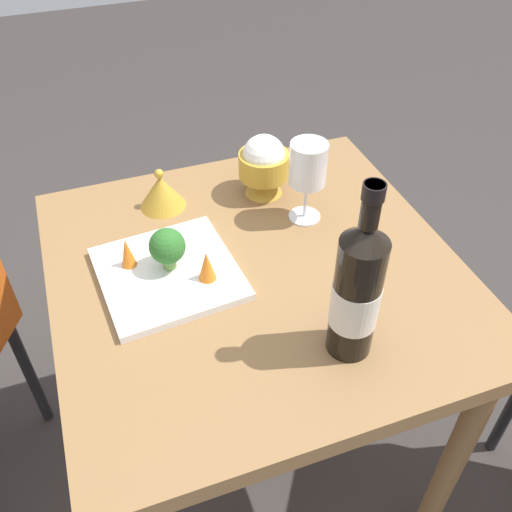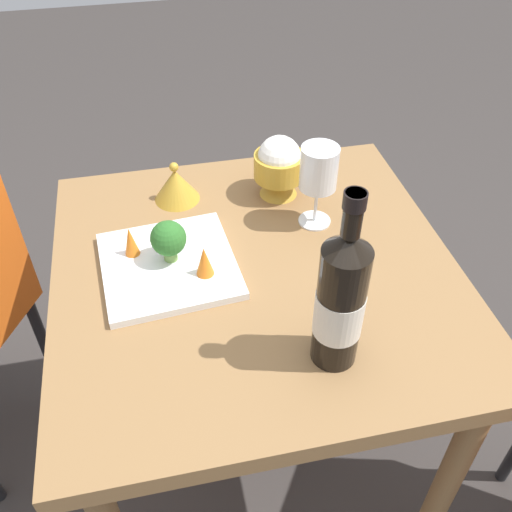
{
  "view_description": "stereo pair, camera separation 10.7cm",
  "coord_description": "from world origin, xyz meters",
  "px_view_note": "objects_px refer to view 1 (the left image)",
  "views": [
    {
      "loc": [
        -0.27,
        -0.75,
        1.5
      ],
      "look_at": [
        0.0,
        0.0,
        0.79
      ],
      "focal_mm": 39.67,
      "sensor_mm": 36.0,
      "label": 1
    },
    {
      "loc": [
        -0.17,
        -0.78,
        1.5
      ],
      "look_at": [
        0.0,
        0.0,
        0.79
      ],
      "focal_mm": 39.67,
      "sensor_mm": 36.0,
      "label": 2
    }
  ],
  "objects_px": {
    "rice_bowl_lid": "(161,191)",
    "broccoli_floret": "(167,247)",
    "wine_glass": "(308,166)",
    "serving_plate": "(168,273)",
    "wine_bottle": "(357,291)",
    "carrot_garnish_right": "(207,266)",
    "carrot_garnish_left": "(127,252)",
    "rice_bowl": "(264,164)"
  },
  "relations": [
    {
      "from": "rice_bowl_lid",
      "to": "broccoli_floret",
      "type": "xyz_separation_m",
      "value": [
        -0.03,
        -0.21,
        0.03
      ]
    },
    {
      "from": "wine_glass",
      "to": "rice_bowl_lid",
      "type": "distance_m",
      "value": 0.32
    },
    {
      "from": "wine_glass",
      "to": "serving_plate",
      "type": "height_order",
      "value": "wine_glass"
    },
    {
      "from": "wine_bottle",
      "to": "carrot_garnish_right",
      "type": "relative_size",
      "value": 5.27
    },
    {
      "from": "wine_bottle",
      "to": "broccoli_floret",
      "type": "height_order",
      "value": "wine_bottle"
    },
    {
      "from": "wine_bottle",
      "to": "rice_bowl_lid",
      "type": "xyz_separation_m",
      "value": [
        -0.2,
        0.49,
        -0.09
      ]
    },
    {
      "from": "broccoli_floret",
      "to": "carrot_garnish_right",
      "type": "height_order",
      "value": "broccoli_floret"
    },
    {
      "from": "rice_bowl_lid",
      "to": "wine_glass",
      "type": "bearing_deg",
      "value": -27.36
    },
    {
      "from": "wine_bottle",
      "to": "carrot_garnish_left",
      "type": "bearing_deg",
      "value": 135.42
    },
    {
      "from": "rice_bowl",
      "to": "wine_bottle",
      "type": "bearing_deg",
      "value": -92.44
    },
    {
      "from": "wine_glass",
      "to": "rice_bowl_lid",
      "type": "bearing_deg",
      "value": 152.64
    },
    {
      "from": "wine_glass",
      "to": "serving_plate",
      "type": "relative_size",
      "value": 0.66
    },
    {
      "from": "wine_bottle",
      "to": "rice_bowl_lid",
      "type": "relative_size",
      "value": 3.28
    },
    {
      "from": "wine_glass",
      "to": "carrot_garnish_left",
      "type": "relative_size",
      "value": 2.84
    },
    {
      "from": "rice_bowl",
      "to": "carrot_garnish_left",
      "type": "height_order",
      "value": "rice_bowl"
    },
    {
      "from": "wine_bottle",
      "to": "carrot_garnish_left",
      "type": "height_order",
      "value": "wine_bottle"
    },
    {
      "from": "wine_glass",
      "to": "broccoli_floret",
      "type": "height_order",
      "value": "wine_glass"
    },
    {
      "from": "wine_bottle",
      "to": "rice_bowl",
      "type": "distance_m",
      "value": 0.46
    },
    {
      "from": "wine_bottle",
      "to": "carrot_garnish_left",
      "type": "xyz_separation_m",
      "value": [
        -0.31,
        0.31,
        -0.08
      ]
    },
    {
      "from": "rice_bowl",
      "to": "rice_bowl_lid",
      "type": "height_order",
      "value": "rice_bowl"
    },
    {
      "from": "wine_glass",
      "to": "carrot_garnish_left",
      "type": "bearing_deg",
      "value": -173.86
    },
    {
      "from": "wine_glass",
      "to": "carrot_garnish_right",
      "type": "bearing_deg",
      "value": -153.3
    },
    {
      "from": "wine_bottle",
      "to": "carrot_garnish_right",
      "type": "height_order",
      "value": "wine_bottle"
    },
    {
      "from": "wine_bottle",
      "to": "rice_bowl",
      "type": "height_order",
      "value": "wine_bottle"
    },
    {
      "from": "rice_bowl",
      "to": "carrot_garnish_right",
      "type": "bearing_deg",
      "value": -129.63
    },
    {
      "from": "rice_bowl_lid",
      "to": "carrot_garnish_left",
      "type": "height_order",
      "value": "rice_bowl_lid"
    },
    {
      "from": "rice_bowl",
      "to": "broccoli_floret",
      "type": "distance_m",
      "value": 0.32
    },
    {
      "from": "serving_plate",
      "to": "broccoli_floret",
      "type": "distance_m",
      "value": 0.06
    },
    {
      "from": "rice_bowl",
      "to": "carrot_garnish_right",
      "type": "xyz_separation_m",
      "value": [
        -0.2,
        -0.24,
        -0.03
      ]
    },
    {
      "from": "rice_bowl",
      "to": "serving_plate",
      "type": "relative_size",
      "value": 0.52
    },
    {
      "from": "wine_glass",
      "to": "rice_bowl_lid",
      "type": "relative_size",
      "value": 1.79
    },
    {
      "from": "wine_bottle",
      "to": "carrot_garnish_left",
      "type": "relative_size",
      "value": 5.2
    },
    {
      "from": "broccoli_floret",
      "to": "carrot_garnish_right",
      "type": "xyz_separation_m",
      "value": [
        0.06,
        -0.05,
        -0.02
      ]
    },
    {
      "from": "rice_bowl",
      "to": "rice_bowl_lid",
      "type": "relative_size",
      "value": 1.42
    },
    {
      "from": "rice_bowl",
      "to": "serving_plate",
      "type": "xyz_separation_m",
      "value": [
        -0.26,
        -0.2,
        -0.07
      ]
    },
    {
      "from": "carrot_garnish_right",
      "to": "wine_glass",
      "type": "bearing_deg",
      "value": 26.7
    },
    {
      "from": "wine_bottle",
      "to": "wine_glass",
      "type": "relative_size",
      "value": 1.83
    },
    {
      "from": "rice_bowl",
      "to": "carrot_garnish_left",
      "type": "relative_size",
      "value": 2.25
    },
    {
      "from": "serving_plate",
      "to": "carrot_garnish_left",
      "type": "xyz_separation_m",
      "value": [
        -0.07,
        0.04,
        0.04
      ]
    },
    {
      "from": "wine_glass",
      "to": "carrot_garnish_left",
      "type": "xyz_separation_m",
      "value": [
        -0.38,
        -0.04,
        -0.08
      ]
    },
    {
      "from": "wine_bottle",
      "to": "carrot_garnish_right",
      "type": "bearing_deg",
      "value": 129.22
    },
    {
      "from": "serving_plate",
      "to": "carrot_garnish_right",
      "type": "relative_size",
      "value": 4.34
    }
  ]
}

